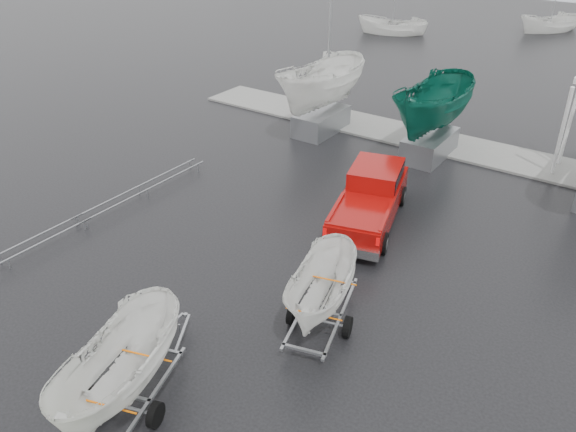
{
  "coord_description": "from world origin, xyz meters",
  "views": [
    {
      "loc": [
        7.21,
        -12.09,
        10.59
      ],
      "look_at": [
        -2.09,
        1.26,
        1.2
      ],
      "focal_mm": 35.0,
      "sensor_mm": 36.0,
      "label": 1
    }
  ],
  "objects": [
    {
      "name": "moored_boat_1",
      "position": [
        -3.05,
        42.72,
        0.01
      ],
      "size": [
        3.32,
        3.33,
        11.14
      ],
      "rotation": [
        0.0,
        0.0,
        5.68
      ],
      "color": "white",
      "rests_on": "ground"
    },
    {
      "name": "pickup_truck",
      "position": [
        -0.67,
        4.55,
        0.98
      ],
      "size": [
        3.34,
        5.95,
        1.88
      ],
      "rotation": [
        0.0,
        0.0,
        0.27
      ],
      "color": "#8B0907",
      "rests_on": "ground"
    },
    {
      "name": "mast_rack_0",
      "position": [
        -9.0,
        1.0,
        0.35
      ],
      "size": [
        0.56,
        6.5,
        0.06
      ],
      "rotation": [
        0.0,
        0.0,
        1.57
      ],
      "color": "gray",
      "rests_on": "ground"
    },
    {
      "name": "moored_boat_0",
      "position": [
        -13.94,
        33.91,
        0.01
      ],
      "size": [
        2.93,
        2.9,
        10.98
      ],
      "rotation": [
        0.0,
        0.0,
        5.07
      ],
      "color": "white",
      "rests_on": "ground"
    },
    {
      "name": "ground_plane",
      "position": [
        0.0,
        0.0,
        0.0
      ],
      "size": [
        120.0,
        120.0,
        0.0
      ],
      "primitive_type": "plane",
      "color": "black",
      "rests_on": "ground"
    },
    {
      "name": "mast_rack_1",
      "position": [
        -9.0,
        -5.0,
        0.35
      ],
      "size": [
        0.56,
        6.5,
        0.06
      ],
      "rotation": [
        0.0,
        0.0,
        1.57
      ],
      "color": "gray",
      "rests_on": "ground"
    },
    {
      "name": "keelboat_0",
      "position": [
        -6.83,
        11.0,
        4.04
      ],
      "size": [
        2.54,
        3.2,
        10.71
      ],
      "color": "gray",
      "rests_on": "ground"
    },
    {
      "name": "trailer_hitched",
      "position": [
        1.0,
        -1.53,
        2.48
      ],
      "size": [
        2.09,
        3.78,
        4.54
      ],
      "rotation": [
        0.0,
        0.0,
        0.27
      ],
      "color": "gray",
      "rests_on": "ground"
    },
    {
      "name": "dock",
      "position": [
        0.0,
        13.0,
        0.05
      ],
      "size": [
        30.0,
        3.0,
        0.12
      ],
      "primitive_type": "cube",
      "color": "gray",
      "rests_on": "ground"
    },
    {
      "name": "keelboat_1",
      "position": [
        -1.12,
        11.2,
        3.92
      ],
      "size": [
        2.47,
        3.2,
        7.66
      ],
      "color": "gray",
      "rests_on": "ground"
    },
    {
      "name": "trailer_parked",
      "position": [
        -1.1,
        -6.67,
        2.71
      ],
      "size": [
        2.22,
        3.79,
        4.99
      ],
      "rotation": [
        0.0,
        0.0,
        0.31
      ],
      "color": "gray",
      "rests_on": "ground"
    }
  ]
}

